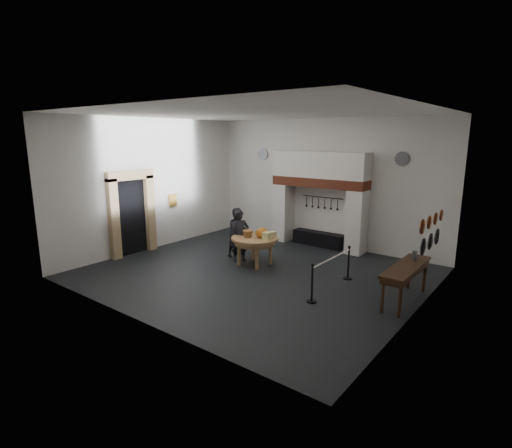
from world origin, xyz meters
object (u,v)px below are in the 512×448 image
Objects in this scene: visitor_near at (240,236)px; barrier_post_near at (312,284)px; work_table at (255,238)px; barrier_post_far at (348,263)px; side_table at (406,267)px; visitor_far at (238,232)px; iron_range at (318,239)px.

visitor_near is 1.83× the size of barrier_post_near.
barrier_post_far reaches higher than work_table.
visitor_near is 5.17m from side_table.
visitor_near is 3.50m from barrier_post_far.
visitor_far is 1.79× the size of barrier_post_far.
visitor_near is at bearing -125.83° from visitor_far.
visitor_far is 0.73× the size of side_table.
work_table is 2.91m from barrier_post_far.
iron_range is 3.51m from barrier_post_far.
barrier_post_far is (3.43, 0.57, -0.37)m from visitor_near.
work_table is at bearing 179.58° from side_table.
iron_range is 3.17m from visitor_far.
side_table is at bearing -85.42° from visitor_far.
iron_range is 3.25m from work_table.
barrier_post_near is (3.83, -1.83, -0.36)m from visitor_far.
iron_range is at bearing 132.47° from barrier_post_far.
visitor_far is 1.79× the size of barrier_post_near.
visitor_near reaches higher than barrier_post_near.
visitor_near is 1.02× the size of visitor_far.
visitor_near reaches higher than iron_range.
barrier_post_far is (2.36, -2.58, 0.20)m from iron_range.
visitor_near reaches higher than work_table.
iron_range is 2.11× the size of barrier_post_near.
visitor_far is at bearing 154.49° from barrier_post_near.
work_table is at bearing -52.80° from visitor_near.
side_table is (5.57, -0.45, 0.06)m from visitor_far.
barrier_post_far is at bearing 90.00° from barrier_post_near.
visitor_near reaches higher than barrier_post_far.
barrier_post_far reaches higher than iron_range.
iron_range is 1.32× the size of work_table.
work_table is at bearing -98.26° from iron_range.
work_table is 0.87× the size of visitor_near.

